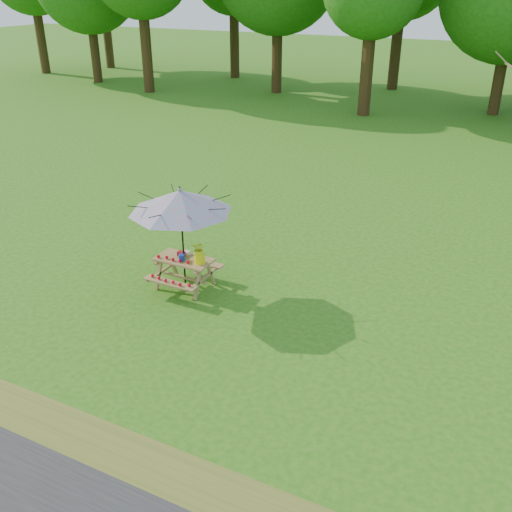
% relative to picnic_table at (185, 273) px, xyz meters
% --- Properties ---
extents(ground, '(120.00, 120.00, 0.00)m').
position_rel_picnic_table_xyz_m(ground, '(-2.24, -1.81, -0.33)').
color(ground, '#276613').
rests_on(ground, ground).
extents(picnic_table, '(1.20, 1.32, 0.67)m').
position_rel_picnic_table_xyz_m(picnic_table, '(0.00, 0.00, 0.00)').
color(picnic_table, '#A07848').
rests_on(picnic_table, ground).
extents(patio_umbrella, '(2.12, 2.12, 2.25)m').
position_rel_picnic_table_xyz_m(patio_umbrella, '(0.00, 0.00, 1.62)').
color(patio_umbrella, black).
rests_on(patio_umbrella, ground).
extents(produce_bins, '(0.26, 0.42, 0.13)m').
position_rel_picnic_table_xyz_m(produce_bins, '(-0.05, 0.04, 0.40)').
color(produce_bins, '#AB0D1B').
rests_on(produce_bins, picnic_table).
extents(tomatoes_row, '(0.77, 0.13, 0.07)m').
position_rel_picnic_table_xyz_m(tomatoes_row, '(-0.15, -0.18, 0.38)').
color(tomatoes_row, red).
rests_on(tomatoes_row, picnic_table).
extents(flower_bucket, '(0.30, 0.26, 0.48)m').
position_rel_picnic_table_xyz_m(flower_bucket, '(0.40, -0.02, 0.60)').
color(flower_bucket, '#FFF10D').
rests_on(flower_bucket, picnic_table).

